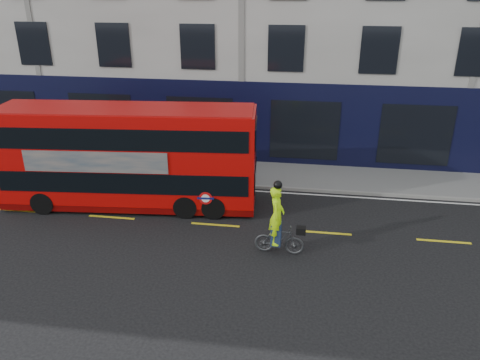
# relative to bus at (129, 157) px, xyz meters

# --- Properties ---
(ground) EXTENTS (120.00, 120.00, 0.00)m
(ground) POSITION_rel_bus_xyz_m (3.56, -2.71, -2.03)
(ground) COLOR black
(ground) RESTS_ON ground
(pavement) EXTENTS (60.00, 3.00, 0.12)m
(pavement) POSITION_rel_bus_xyz_m (3.56, 3.79, -1.97)
(pavement) COLOR slate
(pavement) RESTS_ON ground
(kerb) EXTENTS (60.00, 0.12, 0.13)m
(kerb) POSITION_rel_bus_xyz_m (3.56, 2.29, -1.96)
(kerb) COLOR gray
(kerb) RESTS_ON ground
(road_edge_line) EXTENTS (58.00, 0.10, 0.01)m
(road_edge_line) POSITION_rel_bus_xyz_m (3.56, 1.99, -2.02)
(road_edge_line) COLOR silver
(road_edge_line) RESTS_ON ground
(lane_dashes) EXTENTS (58.00, 0.12, 0.01)m
(lane_dashes) POSITION_rel_bus_xyz_m (3.56, -1.21, -2.02)
(lane_dashes) COLOR gold
(lane_dashes) RESTS_ON ground
(bus) EXTENTS (9.96, 3.06, 3.95)m
(bus) POSITION_rel_bus_xyz_m (0.00, 0.00, 0.00)
(bus) COLOR #C10907
(bus) RESTS_ON ground
(cyclist) EXTENTS (1.66, 0.73, 2.57)m
(cyclist) POSITION_rel_bus_xyz_m (5.96, -2.77, -1.11)
(cyclist) COLOR #424547
(cyclist) RESTS_ON ground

